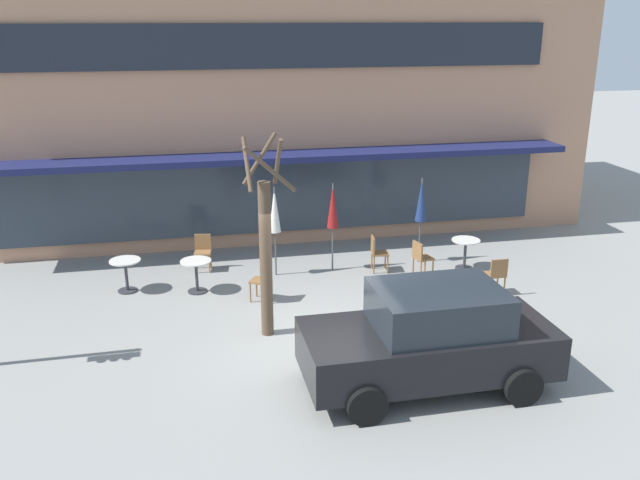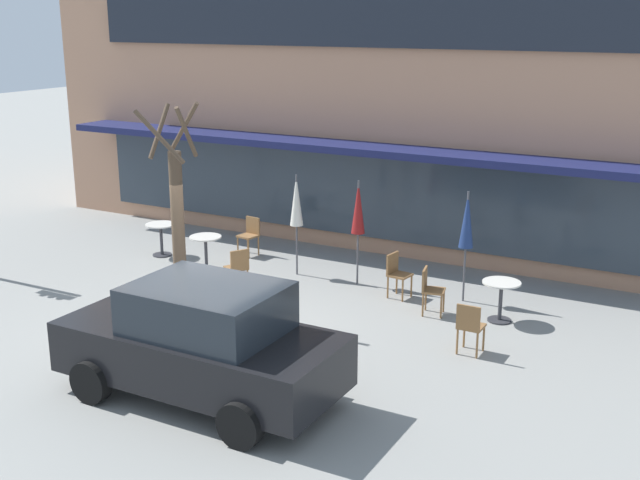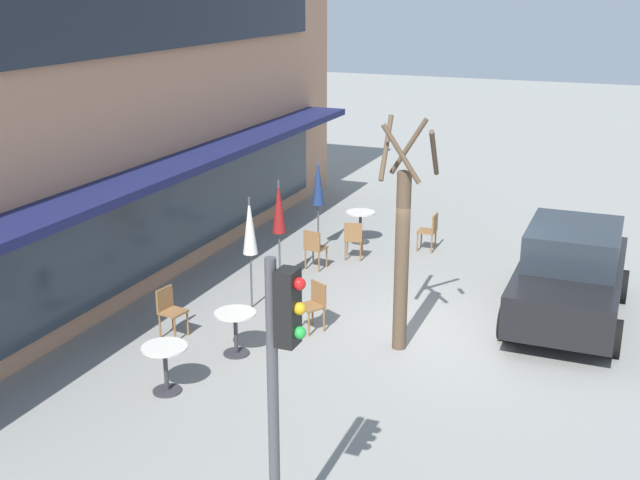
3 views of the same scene
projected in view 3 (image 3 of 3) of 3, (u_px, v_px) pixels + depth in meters
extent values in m
plane|color=gray|center=(445.00, 331.00, 14.41)|extent=(80.00, 80.00, 0.00)
cube|color=#191E4C|center=(177.00, 167.00, 15.60)|extent=(15.66, 1.10, 0.16)
cube|color=#1E232D|center=(147.00, 22.00, 14.95)|extent=(14.74, 0.10, 1.10)
cube|color=#2D3842|center=(159.00, 223.00, 16.15)|extent=(14.74, 0.10, 1.90)
cylinder|color=#333338|center=(237.00, 353.00, 13.51)|extent=(0.44, 0.44, 0.03)
cylinder|color=#333338|center=(236.00, 333.00, 13.40)|extent=(0.07, 0.07, 0.70)
cylinder|color=silver|center=(235.00, 313.00, 13.29)|extent=(0.70, 0.70, 0.03)
cylinder|color=#333338|center=(167.00, 391.00, 12.27)|extent=(0.44, 0.44, 0.03)
cylinder|color=#333338|center=(166.00, 369.00, 12.15)|extent=(0.07, 0.07, 0.70)
cylinder|color=silver|center=(164.00, 347.00, 12.04)|extent=(0.70, 0.70, 0.03)
cylinder|color=#333338|center=(360.00, 241.00, 19.34)|extent=(0.44, 0.44, 0.03)
cylinder|color=#333338|center=(360.00, 227.00, 19.23)|extent=(0.07, 0.07, 0.70)
cylinder|color=silver|center=(361.00, 212.00, 19.12)|extent=(0.70, 0.70, 0.03)
cylinder|color=#4C4C51|center=(279.00, 232.00, 16.39)|extent=(0.04, 0.04, 2.20)
cone|color=maroon|center=(279.00, 206.00, 16.22)|extent=(0.28, 0.28, 1.10)
cylinder|color=#4C4C51|center=(250.00, 253.00, 15.11)|extent=(0.04, 0.04, 2.20)
cone|color=silver|center=(250.00, 226.00, 14.94)|extent=(0.28, 0.28, 1.10)
cylinder|color=#4C4C51|center=(318.00, 205.00, 18.43)|extent=(0.04, 0.04, 2.20)
cone|color=navy|center=(318.00, 181.00, 18.26)|extent=(0.28, 0.28, 1.10)
cylinder|color=olive|center=(417.00, 242.00, 18.60)|extent=(0.04, 0.04, 0.45)
cylinder|color=olive|center=(421.00, 238.00, 18.90)|extent=(0.04, 0.04, 0.45)
cylinder|color=olive|center=(432.00, 244.00, 18.47)|extent=(0.04, 0.04, 0.45)
cylinder|color=olive|center=(435.00, 240.00, 18.77)|extent=(0.04, 0.04, 0.45)
cube|color=olive|center=(427.00, 231.00, 18.61)|extent=(0.40, 0.40, 0.04)
cube|color=olive|center=(435.00, 223.00, 18.48)|extent=(0.40, 0.04, 0.40)
cylinder|color=olive|center=(313.00, 255.00, 17.73)|extent=(0.04, 0.04, 0.45)
cylinder|color=olive|center=(327.00, 257.00, 17.57)|extent=(0.04, 0.04, 0.45)
cylinder|color=olive|center=(305.00, 259.00, 17.45)|extent=(0.04, 0.04, 0.45)
cylinder|color=olive|center=(319.00, 262.00, 17.29)|extent=(0.04, 0.04, 0.45)
cube|color=olive|center=(316.00, 248.00, 17.44)|extent=(0.45, 0.45, 0.04)
cube|color=olive|center=(312.00, 240.00, 17.22)|extent=(0.09, 0.40, 0.40)
cylinder|color=olive|center=(309.00, 324.00, 14.13)|extent=(0.04, 0.04, 0.45)
cylinder|color=olive|center=(297.00, 318.00, 14.38)|extent=(0.04, 0.04, 0.45)
cylinder|color=olive|center=(324.00, 320.00, 14.32)|extent=(0.04, 0.04, 0.45)
cylinder|color=olive|center=(313.00, 314.00, 14.58)|extent=(0.04, 0.04, 0.45)
cube|color=olive|center=(311.00, 306.00, 14.28)|extent=(0.55, 0.55, 0.04)
cube|color=olive|center=(319.00, 293.00, 14.32)|extent=(0.24, 0.37, 0.40)
cylinder|color=olive|center=(188.00, 323.00, 14.17)|extent=(0.04, 0.04, 0.45)
cylinder|color=olive|center=(175.00, 330.00, 13.89)|extent=(0.04, 0.04, 0.45)
cylinder|color=olive|center=(173.00, 320.00, 14.33)|extent=(0.04, 0.04, 0.45)
cylinder|color=olive|center=(160.00, 326.00, 14.05)|extent=(0.04, 0.04, 0.45)
cube|color=olive|center=(173.00, 312.00, 14.03)|extent=(0.45, 0.45, 0.04)
cube|color=olive|center=(164.00, 298.00, 14.06)|extent=(0.40, 0.10, 0.40)
cylinder|color=olive|center=(347.00, 246.00, 18.32)|extent=(0.04, 0.04, 0.45)
cylinder|color=olive|center=(362.00, 247.00, 18.26)|extent=(0.04, 0.04, 0.45)
cylinder|color=olive|center=(345.00, 251.00, 18.00)|extent=(0.04, 0.04, 0.45)
cylinder|color=olive|center=(360.00, 252.00, 17.94)|extent=(0.04, 0.04, 0.45)
cube|color=olive|center=(354.00, 239.00, 18.06)|extent=(0.48, 0.48, 0.04)
cube|color=olive|center=(353.00, 232.00, 17.82)|extent=(0.13, 0.40, 0.40)
cube|color=black|center=(569.00, 284.00, 14.71)|extent=(4.21, 1.82, 0.76)
cube|color=#232B33|center=(574.00, 244.00, 14.63)|extent=(2.11, 1.61, 0.68)
cylinder|color=black|center=(615.00, 338.00, 13.36)|extent=(0.64, 0.22, 0.64)
cylinder|color=black|center=(506.00, 322.00, 14.01)|extent=(0.64, 0.22, 0.64)
cylinder|color=black|center=(622.00, 286.00, 15.66)|extent=(0.64, 0.22, 0.64)
cylinder|color=black|center=(528.00, 274.00, 16.30)|extent=(0.64, 0.22, 0.64)
cylinder|color=brown|center=(402.00, 263.00, 13.28)|extent=(0.24, 0.24, 3.09)
cylinder|color=brown|center=(409.00, 146.00, 12.94)|extent=(0.13, 0.62, 0.95)
cylinder|color=brown|center=(386.00, 148.00, 12.78)|extent=(0.70, 0.14, 0.98)
cylinder|color=brown|center=(401.00, 154.00, 12.43)|extent=(0.13, 0.67, 0.93)
cylinder|color=brown|center=(434.00, 153.00, 12.60)|extent=(0.97, 0.21, 0.90)
cylinder|color=#47474C|center=(273.00, 411.00, 8.37)|extent=(0.12, 0.12, 3.40)
cube|color=black|center=(288.00, 308.00, 7.94)|extent=(0.26, 0.20, 0.80)
sphere|color=red|center=(299.00, 284.00, 7.81)|extent=(0.13, 0.13, 0.13)
sphere|color=gold|center=(300.00, 309.00, 7.89)|extent=(0.13, 0.13, 0.13)
sphere|color=green|center=(300.00, 333.00, 7.97)|extent=(0.13, 0.13, 0.13)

